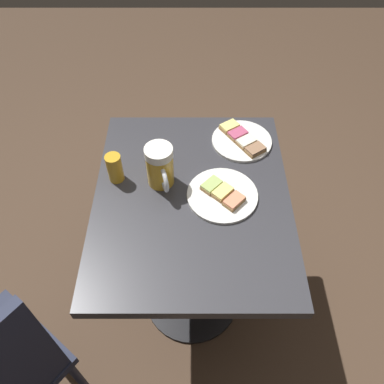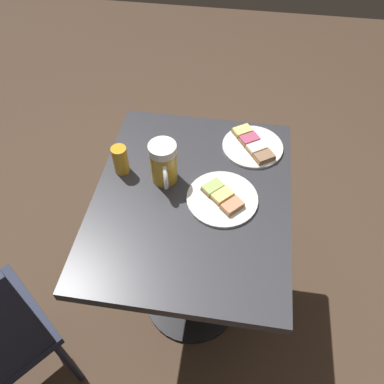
{
  "view_description": "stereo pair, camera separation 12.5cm",
  "coord_description": "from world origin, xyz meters",
  "px_view_note": "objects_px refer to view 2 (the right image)",
  "views": [
    {
      "loc": [
        -0.0,
        -0.8,
        1.76
      ],
      "look_at": [
        0.0,
        0.0,
        0.8
      ],
      "focal_mm": 36.23,
      "sensor_mm": 36.0,
      "label": 1
    },
    {
      "loc": [
        0.12,
        -0.79,
        1.76
      ],
      "look_at": [
        0.0,
        0.0,
        0.8
      ],
      "focal_mm": 36.23,
      "sensor_mm": 36.0,
      "label": 2
    }
  ],
  "objects_px": {
    "plate_far": "(253,146)",
    "beer_mug": "(164,163)",
    "beer_glass_small": "(120,160)",
    "plate_near": "(222,199)"
  },
  "relations": [
    {
      "from": "beer_mug",
      "to": "beer_glass_small",
      "type": "distance_m",
      "value": 0.15
    },
    {
      "from": "plate_near",
      "to": "beer_mug",
      "type": "distance_m",
      "value": 0.22
    },
    {
      "from": "plate_far",
      "to": "beer_glass_small",
      "type": "relative_size",
      "value": 2.12
    },
    {
      "from": "beer_mug",
      "to": "beer_glass_small",
      "type": "height_order",
      "value": "beer_mug"
    },
    {
      "from": "plate_far",
      "to": "beer_mug",
      "type": "height_order",
      "value": "beer_mug"
    },
    {
      "from": "plate_near",
      "to": "beer_mug",
      "type": "height_order",
      "value": "beer_mug"
    },
    {
      "from": "beer_mug",
      "to": "beer_glass_small",
      "type": "bearing_deg",
      "value": 174.14
    },
    {
      "from": "plate_near",
      "to": "plate_far",
      "type": "height_order",
      "value": "same"
    },
    {
      "from": "beer_mug",
      "to": "beer_glass_small",
      "type": "xyz_separation_m",
      "value": [
        -0.15,
        0.02,
        -0.02
      ]
    },
    {
      "from": "plate_far",
      "to": "beer_mug",
      "type": "relative_size",
      "value": 1.47
    }
  ]
}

